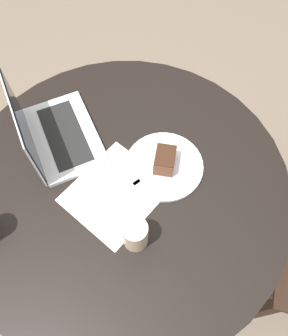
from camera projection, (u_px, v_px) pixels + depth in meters
ground_plane at (131, 242)px, 1.73m from camera, size 12.00×12.00×0.00m
dining_table at (126, 197)px, 1.20m from camera, size 1.11×1.11×0.74m
paper_document at (116, 193)px, 1.06m from camera, size 0.33×0.31×0.00m
plate at (164, 166)px, 1.10m from camera, size 0.26×0.26×0.01m
cake_slice at (165, 160)px, 1.07m from camera, size 0.11×0.11×0.06m
fork at (149, 174)px, 1.08m from camera, size 0.17×0.03×0.00m
coffee_glass at (135, 234)px, 0.94m from camera, size 0.07×0.07×0.11m
laptop at (53, 133)px, 1.12m from camera, size 0.31×0.39×0.25m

